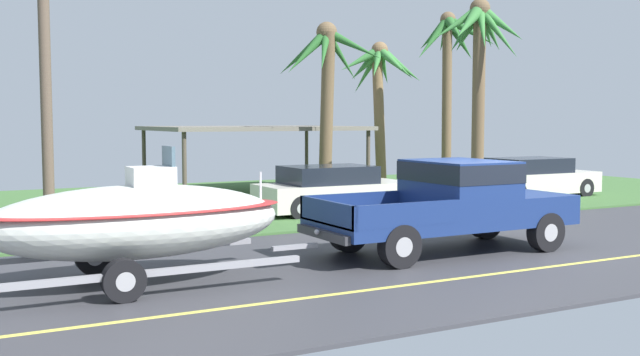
# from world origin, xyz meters

# --- Properties ---
(ground) EXTENTS (36.00, 22.00, 0.11)m
(ground) POSITION_xyz_m (0.00, 8.38, -0.01)
(ground) COLOR #38383D
(pickup_truck_towing) EXTENTS (5.69, 2.14, 1.85)m
(pickup_truck_towing) POSITION_xyz_m (-0.61, 0.34, 1.03)
(pickup_truck_towing) COLOR navy
(pickup_truck_towing) RESTS_ON ground
(boat_on_trailer) EXTENTS (6.04, 2.40, 2.25)m
(boat_on_trailer) POSITION_xyz_m (-7.20, 0.34, 1.04)
(boat_on_trailer) COLOR gray
(boat_on_trailer) RESTS_ON ground
(parked_sedan_near) EXTENTS (4.46, 1.89, 1.38)m
(parked_sedan_near) POSITION_xyz_m (0.05, 6.74, 0.67)
(parked_sedan_near) COLOR beige
(parked_sedan_near) RESTS_ON ground
(parked_sedan_far) EXTENTS (4.58, 1.92, 1.38)m
(parked_sedan_far) POSITION_xyz_m (8.26, 7.32, 0.67)
(parked_sedan_far) COLOR beige
(parked_sedan_far) RESTS_ON ground
(carport_awning) EXTENTS (7.12, 5.20, 2.46)m
(carport_awning) POSITION_xyz_m (0.12, 12.63, 2.35)
(carport_awning) COLOR #4C4238
(carport_awning) RESTS_ON ground
(palm_tree_near_left) EXTENTS (3.48, 3.51, 5.62)m
(palm_tree_near_left) POSITION_xyz_m (5.07, 12.06, 4.25)
(palm_tree_near_left) COLOR brown
(palm_tree_near_left) RESTS_ON ground
(palm_tree_near_right) EXTENTS (2.99, 2.99, 5.81)m
(palm_tree_near_right) POSITION_xyz_m (1.21, 9.34, 4.14)
(palm_tree_near_right) COLOR brown
(palm_tree_near_right) RESTS_ON ground
(palm_tree_mid) EXTENTS (2.85, 2.68, 6.50)m
(palm_tree_mid) POSITION_xyz_m (6.29, 9.49, 4.88)
(palm_tree_mid) COLOR brown
(palm_tree_mid) RESTS_ON ground
(palm_tree_far_left) EXTENTS (2.76, 2.50, 6.19)m
(palm_tree_far_left) POSITION_xyz_m (4.10, 5.35, 4.68)
(palm_tree_far_left) COLOR brown
(palm_tree_far_left) RESTS_ON ground
(utility_pole) EXTENTS (0.24, 1.80, 7.20)m
(utility_pole) POSITION_xyz_m (-7.85, 5.15, 3.75)
(utility_pole) COLOR brown
(utility_pole) RESTS_ON ground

